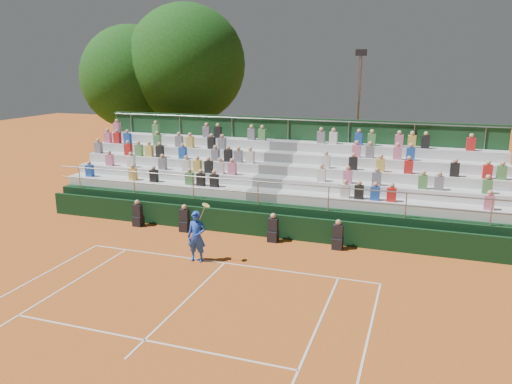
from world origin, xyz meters
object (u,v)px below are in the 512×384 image
(tennis_player, at_px, (197,236))
(floodlight_mast, at_px, (358,108))
(tree_west, at_px, (132,78))
(tree_east, at_px, (186,64))

(tennis_player, xyz_separation_m, floodlight_mast, (3.81, 13.43, 3.60))
(tennis_player, bearing_deg, floodlight_mast, 74.17)
(tree_west, distance_m, tree_east, 3.69)
(tennis_player, relative_size, floodlight_mast, 0.29)
(tree_west, distance_m, floodlight_mast, 14.30)
(tennis_player, xyz_separation_m, tree_west, (-10.39, 12.78, 5.19))
(tree_east, xyz_separation_m, floodlight_mast, (10.63, 0.11, -2.41))
(tennis_player, distance_m, tree_east, 16.13)
(tree_east, distance_m, floodlight_mast, 10.90)
(tree_west, bearing_deg, tennis_player, -50.89)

